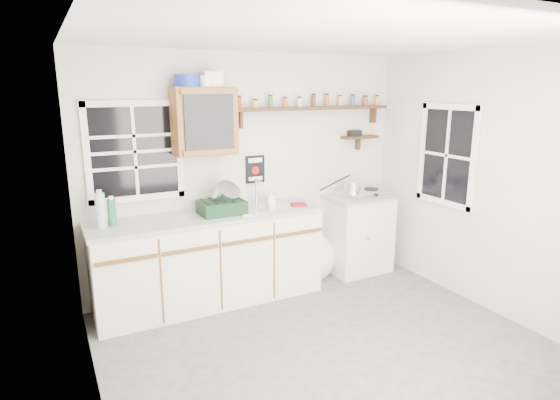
{
  "coord_description": "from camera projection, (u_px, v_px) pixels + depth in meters",
  "views": [
    {
      "loc": [
        -1.99,
        -2.97,
        2.15
      ],
      "look_at": [
        -0.18,
        0.55,
        1.19
      ],
      "focal_mm": 30.0,
      "sensor_mm": 36.0,
      "label": 1
    }
  ],
  "objects": [
    {
      "name": "upper_cabinet_clutter",
      "position": [
        198.0,
        80.0,
        4.42
      ],
      "size": [
        0.46,
        0.24,
        0.14
      ],
      "color": "#172C97",
      "rests_on": "upper_cabinet"
    },
    {
      "name": "window_back",
      "position": [
        135.0,
        152.0,
        4.43
      ],
      "size": [
        0.93,
        0.03,
        0.98
      ],
      "color": "black",
      "rests_on": "wall_back"
    },
    {
      "name": "room",
      "position": [
        333.0,
        205.0,
        3.66
      ],
      "size": [
        3.64,
        3.24,
        2.54
      ],
      "color": "#48484A",
      "rests_on": "ground"
    },
    {
      "name": "window_right",
      "position": [
        447.0,
        155.0,
        4.88
      ],
      "size": [
        0.03,
        0.78,
        1.08
      ],
      "color": "black",
      "rests_on": "wall_back"
    },
    {
      "name": "saucepan",
      "position": [
        352.0,
        187.0,
        5.35
      ],
      "size": [
        0.45,
        0.24,
        0.19
      ],
      "rotation": [
        0.0,
        0.0,
        -0.27
      ],
      "color": "silver",
      "rests_on": "hotplate"
    },
    {
      "name": "upper_cabinet",
      "position": [
        204.0,
        121.0,
        4.53
      ],
      "size": [
        0.6,
        0.32,
        0.65
      ],
      "color": "brown",
      "rests_on": "wall_back"
    },
    {
      "name": "trash_bag",
      "position": [
        313.0,
        257.0,
        5.4
      ],
      "size": [
        0.48,
        0.43,
        0.55
      ],
      "color": "white",
      "rests_on": "floor"
    },
    {
      "name": "main_cabinet",
      "position": [
        211.0,
        259.0,
        4.71
      ],
      "size": [
        2.31,
        0.63,
        0.92
      ],
      "color": "beige",
      "rests_on": "floor"
    },
    {
      "name": "soap_bottle",
      "position": [
        270.0,
        197.0,
        4.95
      ],
      "size": [
        0.09,
        0.09,
        0.17
      ],
      "primitive_type": "imported",
      "rotation": [
        0.0,
        0.0,
        0.09
      ],
      "color": "silver",
      "rests_on": "main_cabinet"
    },
    {
      "name": "hotplate",
      "position": [
        362.0,
        193.0,
        5.43
      ],
      "size": [
        0.58,
        0.35,
        0.08
      ],
      "rotation": [
        0.0,
        0.0,
        0.11
      ],
      "color": "silver",
      "rests_on": "right_cabinet"
    },
    {
      "name": "rag",
      "position": [
        299.0,
        205.0,
        4.96
      ],
      "size": [
        0.2,
        0.18,
        0.02
      ],
      "primitive_type": "cube",
      "rotation": [
        0.0,
        0.0,
        -0.35
      ],
      "color": "maroon",
      "rests_on": "main_cabinet"
    },
    {
      "name": "sink",
      "position": [
        258.0,
        207.0,
        4.85
      ],
      "size": [
        0.52,
        0.44,
        0.29
      ],
      "color": "silver",
      "rests_on": "main_cabinet"
    },
    {
      "name": "water_bottles",
      "position": [
        105.0,
        211.0,
        4.18
      ],
      "size": [
        0.18,
        0.11,
        0.35
      ],
      "color": "silver",
      "rests_on": "main_cabinet"
    },
    {
      "name": "right_cabinet",
      "position": [
        357.0,
        233.0,
        5.55
      ],
      "size": [
        0.73,
        0.57,
        0.91
      ],
      "color": "silver",
      "rests_on": "floor"
    },
    {
      "name": "warning_sign",
      "position": [
        255.0,
        169.0,
        5.05
      ],
      "size": [
        0.22,
        0.02,
        0.3
      ],
      "color": "black",
      "rests_on": "wall_back"
    },
    {
      "name": "spice_shelf",
      "position": [
        314.0,
        107.0,
        5.14
      ],
      "size": [
        1.91,
        0.18,
        0.35
      ],
      "color": "black",
      "rests_on": "wall_back"
    },
    {
      "name": "secondary_shelf",
      "position": [
        358.0,
        137.0,
        5.51
      ],
      "size": [
        0.45,
        0.16,
        0.24
      ],
      "color": "black",
      "rests_on": "wall_back"
    },
    {
      "name": "dish_rack",
      "position": [
        223.0,
        203.0,
        4.64
      ],
      "size": [
        0.44,
        0.34,
        0.33
      ],
      "rotation": [
        0.0,
        0.0,
        0.01
      ],
      "color": "black",
      "rests_on": "main_cabinet"
    }
  ]
}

